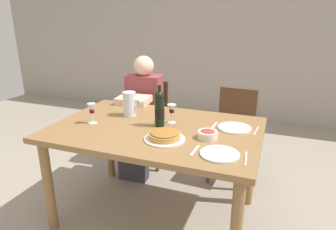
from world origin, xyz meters
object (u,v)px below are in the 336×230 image
(baked_tart, at_px, (165,136))
(diner_left, at_px, (141,113))
(dinner_plate_left_setting, at_px, (235,128))
(chair_left, at_px, (149,117))
(chair_right, at_px, (234,128))
(wine_glass_left_diner, at_px, (172,110))
(wine_glass_right_diner, at_px, (92,109))
(wine_bottle, at_px, (160,109))
(salad_bowl, at_px, (208,134))
(dinner_plate_right_setting, at_px, (220,154))
(water_pitcher, at_px, (130,105))
(dining_table, at_px, (156,139))

(baked_tart, relative_size, diner_left, 0.23)
(dinner_plate_left_setting, distance_m, chair_left, 1.27)
(diner_left, height_order, chair_right, diner_left)
(wine_glass_left_diner, xyz_separation_m, dinner_plate_left_setting, (0.46, 0.04, -0.10))
(wine_glass_right_diner, bearing_deg, baked_tart, -9.11)
(wine_bottle, bearing_deg, wine_glass_right_diner, -165.80)
(salad_bowl, height_order, dinner_plate_right_setting, salad_bowl)
(chair_left, bearing_deg, dinner_plate_right_setting, 125.52)
(salad_bowl, relative_size, dinner_plate_left_setting, 0.55)
(baked_tart, relative_size, chair_right, 0.31)
(diner_left, bearing_deg, wine_glass_left_diner, 129.99)
(baked_tart, relative_size, chair_left, 0.31)
(water_pitcher, height_order, dinner_plate_right_setting, water_pitcher)
(diner_left, bearing_deg, wine_bottle, 122.08)
(dinner_plate_right_setting, height_order, chair_right, chair_right)
(chair_left, bearing_deg, dining_table, 112.79)
(wine_bottle, relative_size, wine_glass_left_diner, 2.11)
(dinner_plate_right_setting, bearing_deg, wine_glass_right_diner, 169.04)
(wine_bottle, xyz_separation_m, chair_right, (0.43, 0.83, -0.39))
(wine_bottle, bearing_deg, baked_tart, -60.84)
(wine_glass_right_diner, distance_m, dinner_plate_right_setting, 1.03)
(water_pitcher, height_order, chair_left, water_pitcher)
(dining_table, bearing_deg, salad_bowl, -10.23)
(wine_glass_left_diner, bearing_deg, dinner_plate_right_setting, -42.61)
(water_pitcher, xyz_separation_m, dinner_plate_left_setting, (0.84, 0.00, -0.08))
(water_pitcher, xyz_separation_m, baked_tart, (0.44, -0.36, -0.06))
(wine_bottle, relative_size, wine_glass_right_diner, 1.97)
(water_pitcher, bearing_deg, salad_bowl, -18.89)
(water_pitcher, xyz_separation_m, salad_bowl, (0.70, -0.24, -0.06))
(wine_glass_right_diner, height_order, dinner_plate_right_setting, wine_glass_right_diner)
(dining_table, bearing_deg, diner_left, 123.81)
(baked_tart, distance_m, chair_left, 1.28)
(dining_table, xyz_separation_m, baked_tart, (0.15, -0.19, 0.12))
(water_pitcher, relative_size, dinner_plate_left_setting, 0.82)
(dinner_plate_left_setting, distance_m, chair_right, 0.75)
(baked_tart, relative_size, dinner_plate_right_setting, 1.16)
(dining_table, xyz_separation_m, dinner_plate_right_setting, (0.53, -0.29, 0.10))
(wine_glass_right_diner, bearing_deg, dining_table, 11.23)
(salad_bowl, distance_m, wine_glass_left_diner, 0.39)
(salad_bowl, xyz_separation_m, dinner_plate_left_setting, (0.14, 0.24, -0.02))
(water_pitcher, bearing_deg, wine_glass_right_diner, -124.46)
(dinner_plate_right_setting, distance_m, diner_left, 1.36)
(dining_table, bearing_deg, wine_glass_left_diner, 57.21)
(chair_left, distance_m, diner_left, 0.26)
(dining_table, relative_size, wine_bottle, 4.90)
(wine_glass_left_diner, distance_m, wine_glass_right_diner, 0.60)
(salad_bowl, bearing_deg, dining_table, 169.77)
(chair_left, bearing_deg, wine_bottle, 114.63)
(wine_glass_left_diner, height_order, dinner_plate_right_setting, wine_glass_left_diner)
(salad_bowl, xyz_separation_m, wine_glass_left_diner, (-0.32, 0.20, 0.07))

